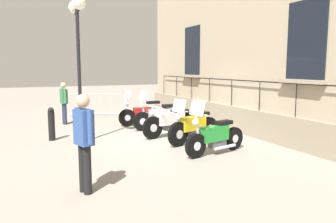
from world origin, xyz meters
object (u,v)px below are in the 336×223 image
at_px(lamppost, 78,41).
at_px(pedestrian_walking, 84,138).
at_px(motorcycle_silver, 161,116).
at_px(crowd_barrier, 95,104).
at_px(pedestrian_standing, 64,101).
at_px(bollard, 52,124).
at_px(motorcycle_yellow, 194,127).
at_px(motorcycle_green, 215,137).
at_px(motorcycle_red, 145,113).
at_px(motorcycle_white, 171,122).

bearing_deg(lamppost, pedestrian_walking, 81.32).
bearing_deg(motorcycle_silver, pedestrian_walking, 54.31).
height_order(crowd_barrier, pedestrian_standing, pedestrian_standing).
distance_m(bollard, pedestrian_standing, 2.90).
bearing_deg(motorcycle_yellow, motorcycle_green, 85.71).
bearing_deg(pedestrian_standing, lamppost, 90.72).
relative_size(motorcycle_silver, motorcycle_green, 1.10).
bearing_deg(pedestrian_walking, lamppost, -98.68).
distance_m(lamppost, pedestrian_standing, 4.01).
relative_size(motorcycle_green, lamppost, 0.48).
xyz_separation_m(lamppost, pedestrian_walking, (0.61, 3.97, -1.93)).
bearing_deg(bollard, pedestrian_standing, -104.37).
bearing_deg(crowd_barrier, motorcycle_red, 115.02).
distance_m(motorcycle_red, pedestrian_standing, 3.17).
bearing_deg(pedestrian_standing, crowd_barrier, -136.17).
bearing_deg(pedestrian_standing, pedestrian_walking, 85.68).
height_order(lamppost, pedestrian_standing, lamppost).
height_order(motorcycle_red, pedestrian_standing, pedestrian_standing).
height_order(motorcycle_yellow, bollard, motorcycle_yellow).
bearing_deg(crowd_barrier, bollard, 62.38).
relative_size(motorcycle_red, crowd_barrier, 0.99).
xyz_separation_m(lamppost, pedestrian_standing, (0.04, -3.46, -2.01)).
relative_size(motorcycle_green, crowd_barrier, 0.88).
bearing_deg(motorcycle_red, pedestrian_standing, -26.23).
xyz_separation_m(motorcycle_white, bollard, (3.55, -0.91, 0.04)).
xyz_separation_m(motorcycle_red, motorcycle_green, (-0.11, 4.76, 0.01)).
relative_size(motorcycle_green, pedestrian_standing, 1.21).
height_order(motorcycle_white, motorcycle_green, motorcycle_green).
height_order(motorcycle_silver, motorcycle_green, motorcycle_silver).
distance_m(lamppost, crowd_barrier, 5.62).
height_order(motorcycle_yellow, motorcycle_green, motorcycle_green).
relative_size(motorcycle_silver, motorcycle_yellow, 1.11).
bearing_deg(crowd_barrier, pedestrian_standing, 43.83).
bearing_deg(crowd_barrier, motorcycle_silver, 110.94).
bearing_deg(motorcycle_yellow, pedestrian_walking, 35.90).
bearing_deg(motorcycle_green, bollard, -42.84).
relative_size(motorcycle_yellow, pedestrian_standing, 1.19).
relative_size(motorcycle_silver, pedestrian_standing, 1.32).
relative_size(lamppost, bollard, 4.07).
bearing_deg(motorcycle_white, motorcycle_silver, -97.23).
relative_size(motorcycle_red, motorcycle_green, 1.12).
bearing_deg(lamppost, motorcycle_green, 136.98).
bearing_deg(motorcycle_red, motorcycle_white, 90.76).
relative_size(motorcycle_red, motorcycle_yellow, 1.14).
bearing_deg(motorcycle_green, motorcycle_yellow, -94.29).
relative_size(motorcycle_white, pedestrian_standing, 1.33).
xyz_separation_m(motorcycle_green, pedestrian_standing, (2.92, -6.14, 0.47)).
distance_m(motorcycle_white, crowd_barrier, 5.30).
distance_m(motorcycle_silver, motorcycle_white, 1.22).
distance_m(motorcycle_red, bollard, 3.79).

